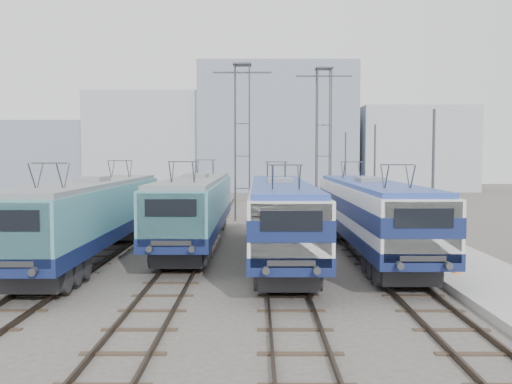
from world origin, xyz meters
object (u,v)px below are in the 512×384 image
object	(u,v)px
locomotive_center_left	(196,205)
mast_front	(433,192)
locomotive_center_right	(280,212)
mast_rear	(345,174)
safety_cone	(457,266)
locomotive_far_right	(370,210)
mast_mid	(374,180)
catenary_tower_east	(323,136)
locomotive_far_left	(92,213)
catenary_tower_west	(242,135)

from	to	relation	value
locomotive_center_left	mast_front	distance (m)	13.14
locomotive_center_right	mast_front	xyz separation A→B (m)	(6.35, -3.10, 1.16)
mast_rear	safety_cone	distance (m)	25.50
locomotive_far_right	mast_mid	world-z (taller)	mast_mid
locomotive_center_right	mast_rear	bearing A→B (deg)	73.10
catenary_tower_east	locomotive_far_right	bearing A→B (deg)	-89.21
locomotive_center_left	safety_cone	world-z (taller)	locomotive_center_left
locomotive_far_left	catenary_tower_east	world-z (taller)	catenary_tower_east
locomotive_center_right	catenary_tower_west	distance (m)	17.58
mast_front	safety_cone	xyz separation A→B (m)	(0.62, -1.33, -2.91)
safety_cone	mast_front	bearing A→B (deg)	114.94
catenary_tower_east	mast_mid	bearing A→B (deg)	-78.14
catenary_tower_east	mast_mid	distance (m)	10.69
locomotive_center_left	mast_mid	distance (m)	11.88
locomotive_far_right	mast_mid	xyz separation A→B (m)	(1.85, 8.06, 1.16)
mast_rear	catenary_tower_east	bearing A→B (deg)	-136.40
mast_rear	locomotive_center_left	bearing A→B (deg)	-123.03
catenary_tower_west	safety_cone	bearing A→B (deg)	-66.63
locomotive_far_left	mast_rear	size ratio (longest dim) A/B	2.67
mast_mid	locomotive_center_right	bearing A→B (deg)	-125.52
locomotive_far_right	safety_cone	bearing A→B (deg)	-64.92
locomotive_center_right	mast_front	bearing A→B (deg)	-26.05
locomotive_center_left	catenary_tower_east	bearing A→B (deg)	59.22
mast_mid	mast_rear	size ratio (longest dim) A/B	1.00
mast_front	mast_rear	bearing A→B (deg)	90.00
catenary_tower_west	mast_rear	world-z (taller)	catenary_tower_west
mast_rear	locomotive_far_left	bearing A→B (deg)	-126.03
locomotive_far_right	mast_rear	size ratio (longest dim) A/B	2.63
locomotive_center_left	catenary_tower_west	size ratio (longest dim) A/B	1.56
mast_front	mast_mid	world-z (taller)	same
catenary_tower_west	mast_mid	bearing A→B (deg)	-42.93
locomotive_center_right	mast_mid	size ratio (longest dim) A/B	2.63
catenary_tower_east	safety_cone	world-z (taller)	catenary_tower_east
mast_mid	safety_cone	size ratio (longest dim) A/B	12.16
locomotive_center_left	locomotive_far_right	xyz separation A→B (m)	(9.00, -3.37, 0.02)
mast_mid	locomotive_center_left	bearing A→B (deg)	-156.63
locomotive_far_right	locomotive_far_left	bearing A→B (deg)	-175.57
catenary_tower_east	mast_front	bearing A→B (deg)	-84.55
locomotive_center_left	mast_rear	world-z (taller)	mast_rear
locomotive_center_left	mast_rear	xyz separation A→B (m)	(10.85, 16.69, 1.17)
mast_mid	safety_cone	distance (m)	13.66
mast_front	mast_mid	bearing A→B (deg)	90.00
locomotive_far_right	safety_cone	xyz separation A→B (m)	(2.47, -5.27, -1.76)
mast_mid	safety_cone	world-z (taller)	mast_mid
mast_rear	mast_mid	bearing A→B (deg)	-90.00
locomotive_far_left	locomotive_center_left	world-z (taller)	locomotive_center_left
locomotive_center_left	safety_cone	size ratio (longest dim) A/B	32.54
catenary_tower_west	mast_mid	world-z (taller)	catenary_tower_west
catenary_tower_west	mast_mid	xyz separation A→B (m)	(8.60, -8.00, -3.14)
locomotive_far_right	mast_rear	distance (m)	20.17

